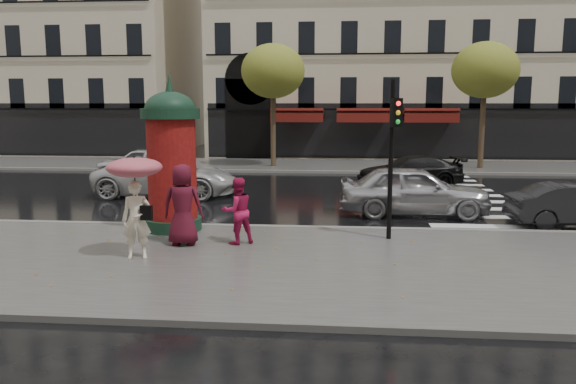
# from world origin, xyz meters

# --- Properties ---
(ground) EXTENTS (160.00, 160.00, 0.00)m
(ground) POSITION_xyz_m (0.00, 0.00, 0.00)
(ground) COLOR black
(ground) RESTS_ON ground
(near_sidewalk) EXTENTS (90.00, 7.00, 0.12)m
(near_sidewalk) POSITION_xyz_m (0.00, -0.50, 0.06)
(near_sidewalk) COLOR #474744
(near_sidewalk) RESTS_ON ground
(far_sidewalk) EXTENTS (90.00, 6.00, 0.12)m
(far_sidewalk) POSITION_xyz_m (0.00, 19.00, 0.06)
(far_sidewalk) COLOR #474744
(far_sidewalk) RESTS_ON ground
(near_kerb) EXTENTS (90.00, 0.25, 0.14)m
(near_kerb) POSITION_xyz_m (0.00, 3.00, 0.07)
(near_kerb) COLOR slate
(near_kerb) RESTS_ON ground
(far_kerb) EXTENTS (90.00, 0.25, 0.14)m
(far_kerb) POSITION_xyz_m (0.00, 16.00, 0.07)
(far_kerb) COLOR slate
(far_kerb) RESTS_ON ground
(zebra_crossing) EXTENTS (3.60, 11.75, 0.01)m
(zebra_crossing) POSITION_xyz_m (6.00, 9.60, 0.01)
(zebra_crossing) COLOR silver
(zebra_crossing) RESTS_ON ground
(tree_far_left) EXTENTS (3.40, 3.40, 6.64)m
(tree_far_left) POSITION_xyz_m (-2.00, 18.00, 5.17)
(tree_far_left) COLOR #38281C
(tree_far_left) RESTS_ON ground
(tree_far_right) EXTENTS (3.40, 3.40, 6.64)m
(tree_far_right) POSITION_xyz_m (9.00, 18.00, 5.17)
(tree_far_right) COLOR #38281C
(tree_far_right) RESTS_ON ground
(woman_umbrella) EXTENTS (1.20, 1.20, 2.31)m
(woman_umbrella) POSITION_xyz_m (-2.90, -0.50, 1.64)
(woman_umbrella) COLOR #F4E5C9
(woman_umbrella) RESTS_ON near_sidewalk
(woman_red) EXTENTS (1.00, 0.94, 1.63)m
(woman_red) POSITION_xyz_m (-0.92, 0.96, 0.93)
(woman_red) COLOR #B8164B
(woman_red) RESTS_ON near_sidewalk
(man_burgundy) EXTENTS (0.98, 0.65, 1.97)m
(man_burgundy) POSITION_xyz_m (-2.21, 0.74, 1.11)
(man_burgundy) COLOR #4E0F1F
(man_burgundy) RESTS_ON near_sidewalk
(morris_column) EXTENTS (1.55, 1.55, 4.18)m
(morris_column) POSITION_xyz_m (-2.93, 2.33, 2.12)
(morris_column) COLOR #12301F
(morris_column) RESTS_ON near_sidewalk
(traffic_light) EXTENTS (0.30, 0.39, 3.97)m
(traffic_light) POSITION_xyz_m (2.84, 1.73, 2.53)
(traffic_light) COLOR black
(traffic_light) RESTS_ON near_sidewalk
(car_silver) EXTENTS (4.70, 1.91, 1.60)m
(car_silver) POSITION_xyz_m (3.90, 5.52, 0.80)
(car_silver) COLOR #AFAEB3
(car_silver) RESTS_ON ground
(car_white) EXTENTS (5.46, 2.62, 1.50)m
(car_white) POSITION_xyz_m (-4.99, 8.47, 0.75)
(car_white) COLOR #BCBCBC
(car_white) RESTS_ON ground
(car_black) EXTENTS (4.67, 2.34, 1.30)m
(car_black) POSITION_xyz_m (4.57, 11.93, 0.65)
(car_black) COLOR black
(car_black) RESTS_ON ground
(car_far_silver) EXTENTS (4.49, 2.13, 1.48)m
(car_far_silver) POSITION_xyz_m (-7.63, 13.26, 0.74)
(car_far_silver) COLOR silver
(car_far_silver) RESTS_ON ground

